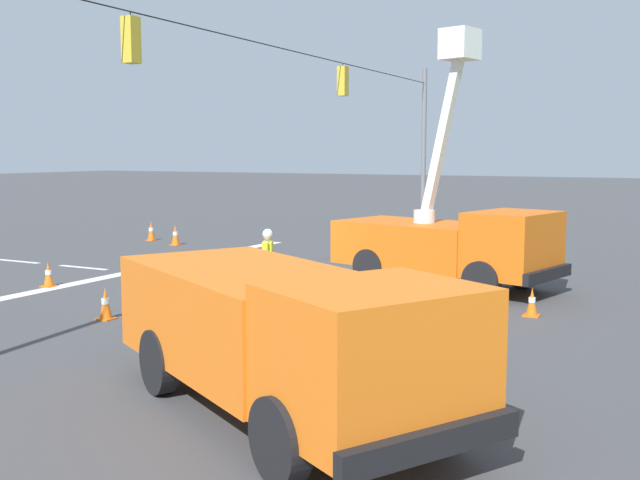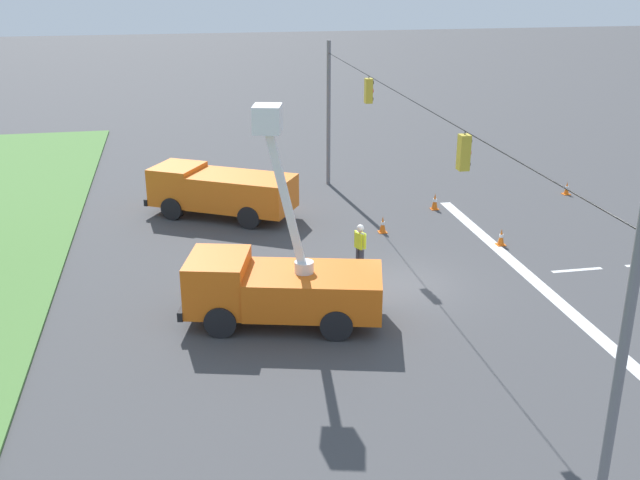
# 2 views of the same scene
# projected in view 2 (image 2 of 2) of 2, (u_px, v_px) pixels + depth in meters

# --- Properties ---
(ground_plane) EXTENTS (200.00, 200.00, 0.00)m
(ground_plane) POSITION_uv_depth(u_px,v_px,m) (401.00, 284.00, 26.63)
(ground_plane) COLOR #424244
(lane_markings) EXTENTS (17.60, 15.25, 0.01)m
(lane_markings) POSITION_uv_depth(u_px,v_px,m) (564.00, 271.00, 27.74)
(lane_markings) COLOR silver
(lane_markings) RESTS_ON ground
(signal_gantry) EXTENTS (26.20, 0.33, 7.20)m
(signal_gantry) POSITION_uv_depth(u_px,v_px,m) (405.00, 168.00, 25.15)
(signal_gantry) COLOR slate
(signal_gantry) RESTS_ON ground
(utility_truck_bucket_lift) EXTENTS (3.89, 6.61, 6.92)m
(utility_truck_bucket_lift) POSITION_uv_depth(u_px,v_px,m) (278.00, 283.00, 23.41)
(utility_truck_bucket_lift) COLOR orange
(utility_truck_bucket_lift) RESTS_ON ground
(utility_truck_support_near) EXTENTS (5.33, 6.86, 2.17)m
(utility_truck_support_near) POSITION_uv_depth(u_px,v_px,m) (221.00, 190.00, 33.27)
(utility_truck_support_near) COLOR orange
(utility_truck_support_near) RESTS_ON ground
(road_worker) EXTENTS (0.60, 0.38, 1.77)m
(road_worker) POSITION_uv_depth(u_px,v_px,m) (360.00, 244.00, 27.55)
(road_worker) COLOR #383842
(road_worker) RESTS_ON ground
(traffic_cone_foreground_left) EXTENTS (0.36, 0.36, 0.70)m
(traffic_cone_foreground_left) POSITION_uv_depth(u_px,v_px,m) (501.00, 237.00, 30.17)
(traffic_cone_foreground_left) COLOR orange
(traffic_cone_foreground_left) RESTS_ON ground
(traffic_cone_foreground_right) EXTENTS (0.36, 0.36, 0.72)m
(traffic_cone_foreground_right) POSITION_uv_depth(u_px,v_px,m) (383.00, 224.00, 31.56)
(traffic_cone_foreground_right) COLOR orange
(traffic_cone_foreground_right) RESTS_ON ground
(traffic_cone_mid_left) EXTENTS (0.36, 0.36, 0.64)m
(traffic_cone_mid_left) POSITION_uv_depth(u_px,v_px,m) (567.00, 188.00, 36.74)
(traffic_cone_mid_left) COLOR orange
(traffic_cone_mid_left) RESTS_ON ground
(traffic_cone_mid_right) EXTENTS (0.36, 0.36, 0.66)m
(traffic_cone_mid_right) POSITION_uv_depth(u_px,v_px,m) (186.00, 285.00, 25.79)
(traffic_cone_mid_right) COLOR orange
(traffic_cone_mid_right) RESTS_ON ground
(traffic_cone_lane_edge_a) EXTENTS (0.36, 0.36, 0.77)m
(traffic_cone_lane_edge_a) POSITION_uv_depth(u_px,v_px,m) (435.00, 201.00, 34.50)
(traffic_cone_lane_edge_a) COLOR orange
(traffic_cone_lane_edge_a) RESTS_ON ground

